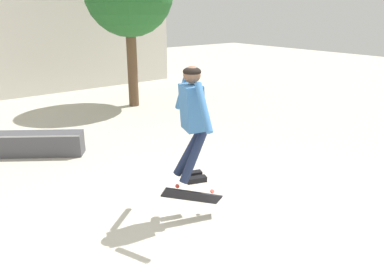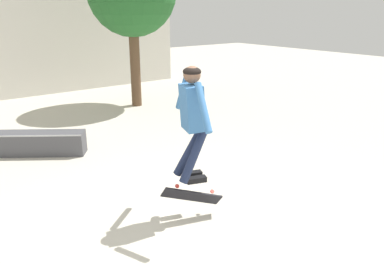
# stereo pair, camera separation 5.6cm
# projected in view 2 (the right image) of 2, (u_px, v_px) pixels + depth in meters

# --- Properties ---
(ground_plane) EXTENTS (40.00, 40.00, 0.00)m
(ground_plane) POSITION_uv_depth(u_px,v_px,m) (204.00, 246.00, 4.37)
(ground_plane) COLOR beige
(skate_ledge) EXTENTS (1.60, 1.29, 0.44)m
(skate_ledge) POSITION_uv_depth(u_px,v_px,m) (39.00, 143.00, 7.08)
(skate_ledge) COLOR #4C4C51
(skate_ledge) RESTS_ON ground_plane
(skater) EXTENTS (0.50, 1.21, 1.48)m
(skater) POSITION_uv_depth(u_px,v_px,m) (192.00, 114.00, 4.60)
(skater) COLOR teal
(skateboard_flipping) EXTENTS (0.74, 0.40, 0.42)m
(skateboard_flipping) POSITION_uv_depth(u_px,v_px,m) (192.00, 196.00, 4.84)
(skateboard_flipping) COLOR black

